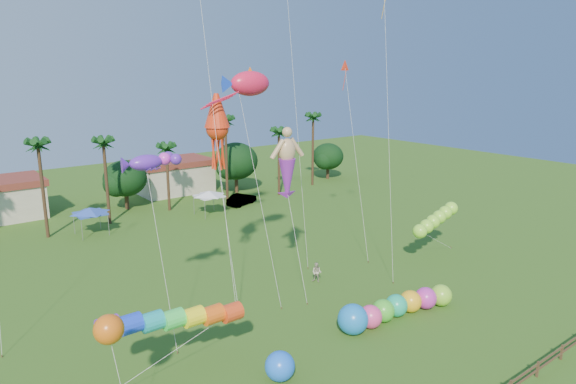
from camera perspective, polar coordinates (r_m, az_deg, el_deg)
ground at (r=33.35m, az=11.21°, el=-18.52°), size 160.00×160.00×0.00m
tree_line at (r=68.36m, az=-15.36°, el=1.82°), size 69.46×8.91×11.00m
buildings_row at (r=72.29m, az=-21.97°, el=0.09°), size 35.00×7.00×4.00m
tent_row at (r=58.55m, az=-20.95°, el=-2.05°), size 31.00×4.00×0.60m
car_b at (r=68.24m, az=-5.17°, el=-0.79°), size 4.91×3.11×1.53m
spectator_b at (r=43.79m, az=3.22°, el=-8.91°), size 0.97×1.05×1.72m
caterpillar_inflatable at (r=38.39m, az=11.53°, el=-12.51°), size 10.32×3.05×2.10m
blue_ball at (r=31.20m, az=-0.91°, el=-18.79°), size 1.75×1.75×1.75m
rainbow_tube at (r=31.03m, az=-9.60°, el=-14.09°), size 10.54×2.43×3.83m
green_worm at (r=48.14m, az=14.45°, el=-4.24°), size 9.86×2.09×4.01m
orange_ball_kite at (r=26.10m, az=-19.29°, el=-14.22°), size 1.65×1.93×6.45m
merman_kite at (r=40.01m, az=-0.09°, el=2.68°), size 2.57×4.51×12.74m
fish_kite at (r=39.13m, az=-4.22°, el=11.92°), size 5.09×5.47×17.52m
squid_kite at (r=38.66m, az=-7.86°, el=6.97°), size 2.43×5.68×15.94m
lobster_kite at (r=33.50m, az=-15.48°, el=3.15°), size 4.03×4.60×12.54m
delta_kite_red at (r=49.12m, az=6.39°, el=13.39°), size 1.46×4.76×18.41m
delta_kite_yellow at (r=44.93m, az=10.69°, el=20.14°), size 2.21×3.97×24.03m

